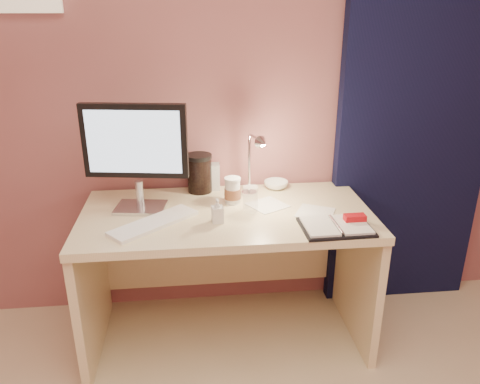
{
  "coord_description": "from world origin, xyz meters",
  "views": [
    {
      "loc": [
        -0.15,
        -0.68,
        1.65
      ],
      "look_at": [
        0.06,
        1.33,
        0.85
      ],
      "focal_mm": 35.0,
      "sensor_mm": 36.0,
      "label": 1
    }
  ],
  "objects": [
    {
      "name": "room",
      "position": [
        0.95,
        1.69,
        1.14
      ],
      "size": [
        3.5,
        3.5,
        3.5
      ],
      "color": "#C6B28E",
      "rests_on": "ground"
    },
    {
      "name": "monitor",
      "position": [
        -0.41,
        1.45,
        1.04
      ],
      "size": [
        0.49,
        0.21,
        0.52
      ],
      "rotation": [
        0.0,
        0.0,
        -0.15
      ],
      "color": "silver",
      "rests_on": "desk"
    },
    {
      "name": "lotion_bottle",
      "position": [
        -0.05,
        1.27,
        0.79
      ],
      "size": [
        0.06,
        0.06,
        0.11
      ],
      "primitive_type": "imported",
      "rotation": [
        0.0,
        0.0,
        0.14
      ],
      "color": "silver",
      "rests_on": "desk"
    },
    {
      "name": "desk_lamp",
      "position": [
        0.11,
        1.51,
        0.95
      ],
      "size": [
        0.13,
        0.21,
        0.35
      ],
      "rotation": [
        0.0,
        0.0,
        0.34
      ],
      "color": "silver",
      "rests_on": "desk"
    },
    {
      "name": "product_box",
      "position": [
        -0.06,
        1.69,
        0.8
      ],
      "size": [
        0.1,
        0.08,
        0.14
      ],
      "primitive_type": "cube",
      "rotation": [
        0.0,
        0.0,
        -0.04
      ],
      "color": "silver",
      "rests_on": "desk"
    },
    {
      "name": "clear_cup",
      "position": [
        0.12,
        1.38,
        0.79
      ],
      "size": [
        0.07,
        0.07,
        0.13
      ],
      "primitive_type": "cylinder",
      "color": "white",
      "rests_on": "desk"
    },
    {
      "name": "paper_c",
      "position": [
        0.21,
        1.43,
        0.73
      ],
      "size": [
        0.23,
        0.23,
        0.0
      ],
      "primitive_type": "cube",
      "rotation": [
        0.0,
        0.0,
        0.52
      ],
      "color": "silver",
      "rests_on": "desk"
    },
    {
      "name": "coffee_cup",
      "position": [
        0.04,
        1.49,
        0.79
      ],
      "size": [
        0.08,
        0.08,
        0.13
      ],
      "color": "silver",
      "rests_on": "desk"
    },
    {
      "name": "planner",
      "position": [
        0.48,
        1.15,
        0.74
      ],
      "size": [
        0.31,
        0.24,
        0.05
      ],
      "rotation": [
        0.0,
        0.0,
        0.02
      ],
      "color": "black",
      "rests_on": "desk"
    },
    {
      "name": "desk",
      "position": [
        0.0,
        1.45,
        0.5
      ],
      "size": [
        1.4,
        0.7,
        0.73
      ],
      "color": "beige",
      "rests_on": "ground"
    },
    {
      "name": "bowl",
      "position": [
        0.29,
        1.67,
        0.75
      ],
      "size": [
        0.14,
        0.14,
        0.04
      ],
      "primitive_type": "imported",
      "rotation": [
        0.0,
        0.0,
        0.09
      ],
      "color": "white",
      "rests_on": "desk"
    },
    {
      "name": "paper_b",
      "position": [
        0.42,
        1.32,
        0.73
      ],
      "size": [
        0.23,
        0.23,
        0.0
      ],
      "primitive_type": "cube",
      "rotation": [
        0.0,
        0.0,
        -0.47
      ],
      "color": "silver",
      "rests_on": "desk"
    },
    {
      "name": "dark_jar",
      "position": [
        -0.12,
        1.67,
        0.82
      ],
      "size": [
        0.13,
        0.13,
        0.18
      ],
      "primitive_type": "cylinder",
      "color": "black",
      "rests_on": "desk"
    },
    {
      "name": "keyboard",
      "position": [
        -0.34,
        1.27,
        0.74
      ],
      "size": [
        0.41,
        0.38,
        0.02
      ],
      "primitive_type": "cube",
      "rotation": [
        0.0,
        0.0,
        0.71
      ],
      "color": "white",
      "rests_on": "desk"
    }
  ]
}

